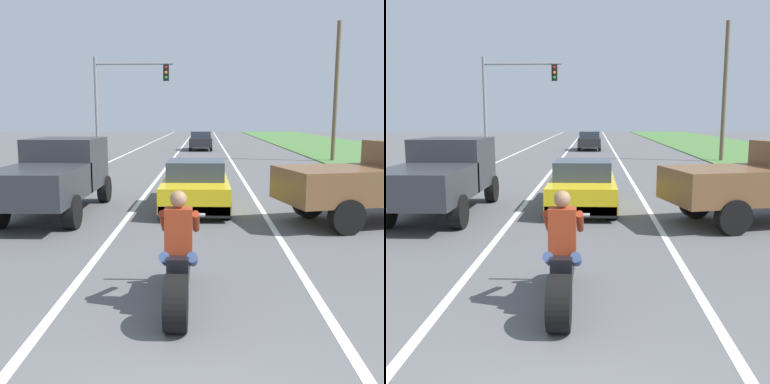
% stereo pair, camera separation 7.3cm
% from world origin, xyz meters
% --- Properties ---
extents(lane_stripe_left_solid, '(0.14, 120.00, 0.01)m').
position_xyz_m(lane_stripe_left_solid, '(-5.40, 20.00, 0.00)').
color(lane_stripe_left_solid, white).
rests_on(lane_stripe_left_solid, ground).
extents(lane_stripe_right_solid, '(0.14, 120.00, 0.01)m').
position_xyz_m(lane_stripe_right_solid, '(1.80, 20.00, 0.00)').
color(lane_stripe_right_solid, white).
rests_on(lane_stripe_right_solid, ground).
extents(lane_stripe_centre_dashed, '(0.14, 120.00, 0.01)m').
position_xyz_m(lane_stripe_centre_dashed, '(-1.80, 20.00, 0.00)').
color(lane_stripe_centre_dashed, white).
rests_on(lane_stripe_centre_dashed, ground).
extents(motorcycle_with_rider, '(0.70, 2.21, 1.62)m').
position_xyz_m(motorcycle_with_rider, '(-0.15, 2.92, 0.59)').
color(motorcycle_with_rider, black).
rests_on(motorcycle_with_rider, ground).
extents(sports_car_yellow, '(1.84, 4.30, 1.37)m').
position_xyz_m(sports_car_yellow, '(-0.06, 9.83, 0.63)').
color(sports_car_yellow, yellow).
rests_on(sports_car_yellow, ground).
extents(pickup_truck_left_lane_dark_grey, '(2.02, 4.80, 1.98)m').
position_xyz_m(pickup_truck_left_lane_dark_grey, '(-3.74, 8.83, 1.11)').
color(pickup_truck_left_lane_dark_grey, '#2D3035').
rests_on(pickup_truck_left_lane_dark_grey, ground).
extents(traffic_light_mast_near, '(4.58, 0.34, 6.00)m').
position_xyz_m(traffic_light_mast_near, '(-4.72, 23.27, 4.00)').
color(traffic_light_mast_near, gray).
rests_on(traffic_light_mast_near, ground).
extents(utility_pole_roadside, '(0.24, 0.24, 8.00)m').
position_xyz_m(utility_pole_roadside, '(7.84, 23.85, 4.00)').
color(utility_pole_roadside, brown).
rests_on(utility_pole_roadside, ground).
extents(distant_car_far_ahead, '(1.80, 4.00, 1.50)m').
position_xyz_m(distant_car_far_ahead, '(-0.11, 32.86, 0.77)').
color(distant_car_far_ahead, '#262628').
rests_on(distant_car_far_ahead, ground).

